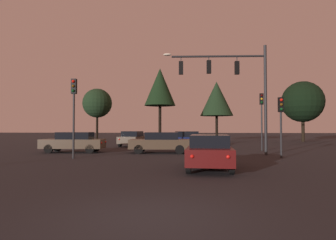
{
  "coord_description": "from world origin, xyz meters",
  "views": [
    {
      "loc": [
        0.87,
        -5.89,
        1.82
      ],
      "look_at": [
        -1.02,
        16.82,
        2.46
      ],
      "focal_mm": 31.05,
      "sensor_mm": 36.0,
      "label": 1
    }
  ],
  "objects_px": {
    "traffic_light_corner_left": "(262,110)",
    "car_crossing_right": "(74,142)",
    "car_far_lane": "(133,138)",
    "traffic_light_corner_right": "(281,115)",
    "traffic_light_median": "(74,102)",
    "traffic_signal_mast_arm": "(233,79)",
    "tree_center_horizon": "(97,103)",
    "tree_right_cluster": "(160,87)",
    "tree_left_far": "(303,102)",
    "car_parked_lot": "(186,139)",
    "car_crossing_left": "(160,142)",
    "car_nearside_lane": "(209,151)",
    "tree_behind_sign": "(217,99)"
  },
  "relations": [
    {
      "from": "traffic_light_corner_left",
      "to": "car_crossing_right",
      "type": "xyz_separation_m",
      "value": [
        -14.5,
        -3.0,
        -2.48
      ]
    },
    {
      "from": "car_far_lane",
      "to": "traffic_light_corner_right",
      "type": "bearing_deg",
      "value": -43.14
    },
    {
      "from": "car_far_lane",
      "to": "traffic_light_median",
      "type": "bearing_deg",
      "value": -95.19
    },
    {
      "from": "traffic_signal_mast_arm",
      "to": "tree_center_horizon",
      "type": "xyz_separation_m",
      "value": [
        -16.3,
        20.29,
        0.18
      ]
    },
    {
      "from": "car_crossing_right",
      "to": "tree_right_cluster",
      "type": "xyz_separation_m",
      "value": [
        5.12,
        12.54,
        5.82
      ]
    },
    {
      "from": "car_far_lane",
      "to": "tree_center_horizon",
      "type": "distance_m",
      "value": 14.53
    },
    {
      "from": "traffic_signal_mast_arm",
      "to": "tree_left_far",
      "type": "bearing_deg",
      "value": 59.25
    },
    {
      "from": "traffic_light_corner_left",
      "to": "car_parked_lot",
      "type": "distance_m",
      "value": 7.48
    },
    {
      "from": "car_crossing_left",
      "to": "traffic_light_corner_right",
      "type": "bearing_deg",
      "value": -21.4
    },
    {
      "from": "traffic_light_median",
      "to": "car_far_lane",
      "type": "relative_size",
      "value": 1.14
    },
    {
      "from": "car_nearside_lane",
      "to": "tree_behind_sign",
      "type": "distance_m",
      "value": 27.28
    },
    {
      "from": "car_crossing_left",
      "to": "car_parked_lot",
      "type": "distance_m",
      "value": 6.46
    },
    {
      "from": "car_nearside_lane",
      "to": "tree_center_horizon",
      "type": "distance_m",
      "value": 31.05
    },
    {
      "from": "traffic_light_median",
      "to": "tree_left_far",
      "type": "bearing_deg",
      "value": 47.05
    },
    {
      "from": "traffic_signal_mast_arm",
      "to": "traffic_light_corner_right",
      "type": "bearing_deg",
      "value": -36.14
    },
    {
      "from": "traffic_light_corner_left",
      "to": "car_crossing_right",
      "type": "relative_size",
      "value": 0.98
    },
    {
      "from": "traffic_light_corner_right",
      "to": "car_parked_lot",
      "type": "height_order",
      "value": "traffic_light_corner_right"
    },
    {
      "from": "car_nearside_lane",
      "to": "car_crossing_left",
      "type": "distance_m",
      "value": 8.62
    },
    {
      "from": "car_far_lane",
      "to": "tree_left_far",
      "type": "height_order",
      "value": "tree_left_far"
    },
    {
      "from": "car_nearside_lane",
      "to": "car_parked_lot",
      "type": "xyz_separation_m",
      "value": [
        -1.35,
        14.26,
        -0.0
      ]
    },
    {
      "from": "traffic_light_median",
      "to": "tree_right_cluster",
      "type": "xyz_separation_m",
      "value": [
        3.31,
        16.87,
        3.25
      ]
    },
    {
      "from": "tree_behind_sign",
      "to": "car_parked_lot",
      "type": "bearing_deg",
      "value": -107.52
    },
    {
      "from": "car_crossing_right",
      "to": "car_far_lane",
      "type": "bearing_deg",
      "value": 69.39
    },
    {
      "from": "traffic_light_median",
      "to": "car_far_lane",
      "type": "xyz_separation_m",
      "value": [
        1.09,
        12.05,
        -2.57
      ]
    },
    {
      "from": "traffic_light_corner_right",
      "to": "car_crossing_left",
      "type": "distance_m",
      "value": 8.5
    },
    {
      "from": "car_crossing_right",
      "to": "car_crossing_left",
      "type": "bearing_deg",
      "value": 0.85
    },
    {
      "from": "traffic_light_median",
      "to": "car_far_lane",
      "type": "height_order",
      "value": "traffic_light_median"
    },
    {
      "from": "traffic_light_corner_left",
      "to": "traffic_light_corner_right",
      "type": "xyz_separation_m",
      "value": [
        -0.24,
        -5.93,
        -0.63
      ]
    },
    {
      "from": "traffic_light_corner_right",
      "to": "car_far_lane",
      "type": "distance_m",
      "value": 15.67
    },
    {
      "from": "traffic_light_corner_right",
      "to": "traffic_light_median",
      "type": "relative_size",
      "value": 0.78
    },
    {
      "from": "car_parked_lot",
      "to": "traffic_signal_mast_arm",
      "type": "bearing_deg",
      "value": -65.24
    },
    {
      "from": "traffic_light_corner_right",
      "to": "car_parked_lot",
      "type": "relative_size",
      "value": 0.91
    },
    {
      "from": "car_parked_lot",
      "to": "tree_behind_sign",
      "type": "xyz_separation_m",
      "value": [
        3.92,
        12.43,
        5.03
      ]
    },
    {
      "from": "car_crossing_left",
      "to": "car_crossing_right",
      "type": "relative_size",
      "value": 0.97
    },
    {
      "from": "traffic_light_corner_left",
      "to": "car_far_lane",
      "type": "xyz_separation_m",
      "value": [
        -11.6,
        4.72,
        -2.48
      ]
    },
    {
      "from": "traffic_light_corner_right",
      "to": "car_parked_lot",
      "type": "distance_m",
      "value": 11.17
    },
    {
      "from": "traffic_signal_mast_arm",
      "to": "tree_center_horizon",
      "type": "distance_m",
      "value": 26.03
    },
    {
      "from": "car_parked_lot",
      "to": "tree_left_far",
      "type": "relative_size",
      "value": 0.5
    },
    {
      "from": "traffic_light_corner_right",
      "to": "car_far_lane",
      "type": "bearing_deg",
      "value": 136.86
    },
    {
      "from": "car_crossing_right",
      "to": "tree_left_far",
      "type": "relative_size",
      "value": 0.58
    },
    {
      "from": "traffic_light_corner_right",
      "to": "tree_right_cluster",
      "type": "xyz_separation_m",
      "value": [
        -9.14,
        15.47,
        3.97
      ]
    },
    {
      "from": "tree_center_horizon",
      "to": "tree_right_cluster",
      "type": "xyz_separation_m",
      "value": [
        9.76,
        -6.71,
        1.24
      ]
    },
    {
      "from": "traffic_light_corner_left",
      "to": "traffic_light_corner_right",
      "type": "height_order",
      "value": "traffic_light_corner_left"
    },
    {
      "from": "car_nearside_lane",
      "to": "tree_behind_sign",
      "type": "height_order",
      "value": "tree_behind_sign"
    },
    {
      "from": "traffic_light_median",
      "to": "tree_behind_sign",
      "type": "bearing_deg",
      "value": 65.76
    },
    {
      "from": "tree_center_horizon",
      "to": "tree_right_cluster",
      "type": "relative_size",
      "value": 0.85
    },
    {
      "from": "traffic_signal_mast_arm",
      "to": "car_parked_lot",
      "type": "relative_size",
      "value": 1.84
    },
    {
      "from": "tree_left_far",
      "to": "tree_center_horizon",
      "type": "relative_size",
      "value": 1.09
    },
    {
      "from": "car_nearside_lane",
      "to": "tree_right_cluster",
      "type": "distance_m",
      "value": 21.77
    },
    {
      "from": "car_parked_lot",
      "to": "tree_center_horizon",
      "type": "relative_size",
      "value": 0.55
    }
  ]
}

